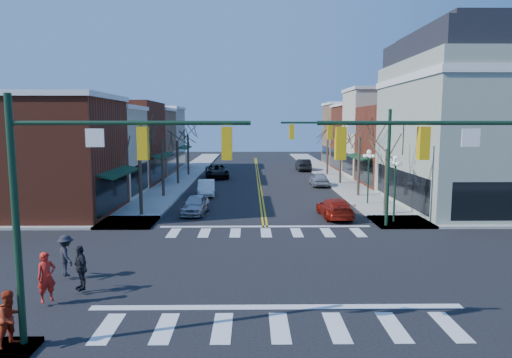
{
  "coord_description": "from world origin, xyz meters",
  "views": [
    {
      "loc": [
        -0.91,
        -19.83,
        6.42
      ],
      "look_at": [
        -0.55,
        9.19,
        2.8
      ],
      "focal_mm": 32.0,
      "sensor_mm": 36.0,
      "label": 1
    }
  ],
  "objects_px": {
    "lamppost_midblock": "(369,167)",
    "pedestrian_red_b": "(10,318)",
    "car_left_mid": "(206,188)",
    "car_right_near": "(335,208)",
    "lamppost_corner": "(395,178)",
    "car_left_near": "(195,205)",
    "car_right_far": "(303,165)",
    "pedestrian_dark_a": "(81,268)",
    "pedestrian_dark_b": "(66,255)",
    "pedestrian_red_a": "(46,277)",
    "car_left_far": "(217,171)",
    "victorian_corner": "(482,119)",
    "car_right_mid": "(319,179)"
  },
  "relations": [
    {
      "from": "car_left_near",
      "to": "pedestrian_red_b",
      "type": "bearing_deg",
      "value": -93.85
    },
    {
      "from": "car_left_far",
      "to": "pedestrian_dark_a",
      "type": "relative_size",
      "value": 3.32
    },
    {
      "from": "pedestrian_dark_a",
      "to": "pedestrian_dark_b",
      "type": "relative_size",
      "value": 0.99
    },
    {
      "from": "car_right_mid",
      "to": "pedestrian_dark_a",
      "type": "distance_m",
      "value": 31.93
    },
    {
      "from": "car_left_near",
      "to": "pedestrian_dark_b",
      "type": "height_order",
      "value": "pedestrian_dark_b"
    },
    {
      "from": "pedestrian_red_b",
      "to": "pedestrian_dark_a",
      "type": "distance_m",
      "value": 4.34
    },
    {
      "from": "lamppost_corner",
      "to": "car_left_mid",
      "type": "height_order",
      "value": "lamppost_corner"
    },
    {
      "from": "victorian_corner",
      "to": "car_left_far",
      "type": "bearing_deg",
      "value": 139.33
    },
    {
      "from": "car_right_near",
      "to": "pedestrian_red_b",
      "type": "bearing_deg",
      "value": 52.45
    },
    {
      "from": "car_left_near",
      "to": "car_right_near",
      "type": "height_order",
      "value": "car_left_near"
    },
    {
      "from": "lamppost_midblock",
      "to": "car_right_mid",
      "type": "height_order",
      "value": "lamppost_midblock"
    },
    {
      "from": "lamppost_corner",
      "to": "pedestrian_dark_b",
      "type": "bearing_deg",
      "value": -148.74
    },
    {
      "from": "lamppost_corner",
      "to": "pedestrian_dark_b",
      "type": "xyz_separation_m",
      "value": [
        -16.67,
        -10.12,
        -1.96
      ]
    },
    {
      "from": "car_left_far",
      "to": "pedestrian_dark_a",
      "type": "distance_m",
      "value": 36.08
    },
    {
      "from": "pedestrian_dark_b",
      "to": "car_left_far",
      "type": "bearing_deg",
      "value": -43.75
    },
    {
      "from": "lamppost_midblock",
      "to": "car_left_mid",
      "type": "distance_m",
      "value": 14.09
    },
    {
      "from": "car_left_near",
      "to": "car_right_far",
      "type": "height_order",
      "value": "car_right_far"
    },
    {
      "from": "car_right_near",
      "to": "pedestrian_dark_a",
      "type": "distance_m",
      "value": 18.25
    },
    {
      "from": "pedestrian_red_a",
      "to": "car_left_far",
      "type": "bearing_deg",
      "value": 41.0
    },
    {
      "from": "pedestrian_dark_b",
      "to": "pedestrian_red_b",
      "type": "bearing_deg",
      "value": 150.03
    },
    {
      "from": "lamppost_midblock",
      "to": "car_right_far",
      "type": "bearing_deg",
      "value": 94.59
    },
    {
      "from": "lamppost_midblock",
      "to": "pedestrian_dark_b",
      "type": "xyz_separation_m",
      "value": [
        -16.67,
        -16.62,
        -1.96
      ]
    },
    {
      "from": "car_left_near",
      "to": "car_left_far",
      "type": "relative_size",
      "value": 0.7
    },
    {
      "from": "lamppost_corner",
      "to": "car_right_near",
      "type": "xyz_separation_m",
      "value": [
        -3.4,
        1.96,
        -2.3
      ]
    },
    {
      "from": "victorian_corner",
      "to": "car_right_mid",
      "type": "relative_size",
      "value": 3.47
    },
    {
      "from": "victorian_corner",
      "to": "car_right_far",
      "type": "bearing_deg",
      "value": 111.63
    },
    {
      "from": "car_left_mid",
      "to": "pedestrian_dark_a",
      "type": "height_order",
      "value": "pedestrian_dark_a"
    },
    {
      "from": "car_left_mid",
      "to": "car_right_near",
      "type": "distance_m",
      "value": 13.49
    },
    {
      "from": "pedestrian_dark_b",
      "to": "lamppost_midblock",
      "type": "bearing_deg",
      "value": -82.75
    },
    {
      "from": "lamppost_corner",
      "to": "car_right_far",
      "type": "xyz_separation_m",
      "value": [
        -2.06,
        32.12,
        -2.19
      ]
    },
    {
      "from": "lamppost_midblock",
      "to": "car_right_far",
      "type": "relative_size",
      "value": 0.92
    },
    {
      "from": "car_right_mid",
      "to": "pedestrian_red_a",
      "type": "xyz_separation_m",
      "value": [
        -14.1,
        -30.14,
        0.34
      ]
    },
    {
      "from": "car_right_mid",
      "to": "car_left_far",
      "type": "bearing_deg",
      "value": -32.61
    },
    {
      "from": "pedestrian_red_a",
      "to": "pedestrian_dark_b",
      "type": "xyz_separation_m",
      "value": [
        -0.4,
        2.7,
        -0.03
      ]
    },
    {
      "from": "car_right_near",
      "to": "pedestrian_red_b",
      "type": "relative_size",
      "value": 2.85
    },
    {
      "from": "car_right_far",
      "to": "pedestrian_dark_a",
      "type": "bearing_deg",
      "value": 71.68
    },
    {
      "from": "car_right_mid",
      "to": "pedestrian_dark_a",
      "type": "height_order",
      "value": "pedestrian_dark_a"
    },
    {
      "from": "car_left_near",
      "to": "car_left_mid",
      "type": "height_order",
      "value": "car_left_mid"
    },
    {
      "from": "victorian_corner",
      "to": "car_right_near",
      "type": "relative_size",
      "value": 3.12
    },
    {
      "from": "car_right_far",
      "to": "pedestrian_dark_b",
      "type": "distance_m",
      "value": 44.69
    },
    {
      "from": "car_left_near",
      "to": "car_right_near",
      "type": "bearing_deg",
      "value": -3.01
    },
    {
      "from": "car_left_near",
      "to": "car_left_far",
      "type": "xyz_separation_m",
      "value": [
        0.0,
        21.05,
        0.11
      ]
    },
    {
      "from": "car_left_far",
      "to": "pedestrian_dark_a",
      "type": "xyz_separation_m",
      "value": [
        -2.5,
        -35.99,
        0.22
      ]
    },
    {
      "from": "car_left_far",
      "to": "car_right_mid",
      "type": "relative_size",
      "value": 1.37
    },
    {
      "from": "lamppost_midblock",
      "to": "pedestrian_dark_b",
      "type": "relative_size",
      "value": 2.54
    },
    {
      "from": "car_right_near",
      "to": "car_right_far",
      "type": "bearing_deg",
      "value": -95.35
    },
    {
      "from": "car_left_mid",
      "to": "lamppost_corner",
      "type": "bearing_deg",
      "value": -46.13
    },
    {
      "from": "car_left_near",
      "to": "car_right_far",
      "type": "bearing_deg",
      "value": 73.86
    },
    {
      "from": "victorian_corner",
      "to": "pedestrian_red_b",
      "type": "relative_size",
      "value": 8.9
    },
    {
      "from": "lamppost_midblock",
      "to": "pedestrian_red_b",
      "type": "xyz_separation_m",
      "value": [
        -15.87,
        -22.51,
        -2.01
      ]
    }
  ]
}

